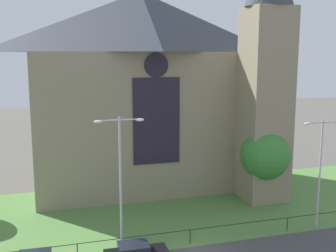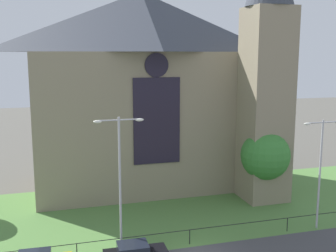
% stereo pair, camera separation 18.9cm
% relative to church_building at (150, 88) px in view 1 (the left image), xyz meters
% --- Properties ---
extents(ground, '(160.00, 160.00, 0.00)m').
position_rel_church_building_xyz_m(ground, '(-0.90, -7.43, -10.27)').
color(ground, '#56544C').
extents(grass_verge, '(120.00, 20.00, 0.01)m').
position_rel_church_building_xyz_m(grass_verge, '(-0.90, -9.43, -10.27)').
color(grass_verge, '#517F3D').
rests_on(grass_verge, ground).
extents(church_building, '(23.20, 16.20, 26.00)m').
position_rel_church_building_xyz_m(church_building, '(0.00, 0.00, 0.00)').
color(church_building, gray).
rests_on(church_building, ground).
extents(iron_railing, '(32.50, 0.07, 1.13)m').
position_rel_church_building_xyz_m(iron_railing, '(-0.77, -14.93, -9.29)').
color(iron_railing, black).
rests_on(iron_railing, ground).
extents(tree_right_near, '(4.56, 4.56, 6.83)m').
position_rel_church_building_xyz_m(tree_right_near, '(8.75, -8.59, -5.77)').
color(tree_right_near, brown).
rests_on(tree_right_near, ground).
extents(streetlamp_near, '(3.37, 0.26, 9.67)m').
position_rel_church_building_xyz_m(streetlamp_near, '(-5.85, -15.03, -4.25)').
color(streetlamp_near, '#B2B2B7').
rests_on(streetlamp_near, ground).
extents(streetlamp_far, '(3.37, 0.26, 8.80)m').
position_rel_church_building_xyz_m(streetlamp_far, '(9.95, -15.03, -4.73)').
color(streetlamp_far, '#B2B2B7').
rests_on(streetlamp_far, ground).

